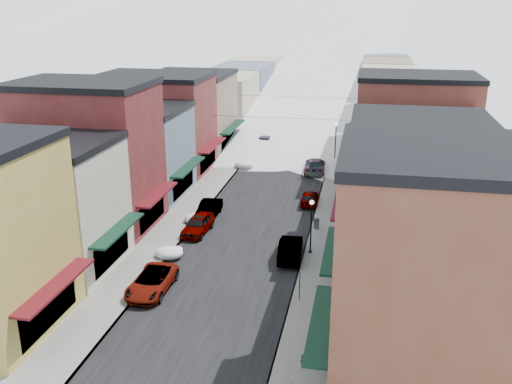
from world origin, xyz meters
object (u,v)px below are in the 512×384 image
at_px(car_green_sedan, 290,248).
at_px(trash_can, 316,224).
at_px(car_dark_hatch, 209,209).
at_px(car_white_suv, 152,282).
at_px(car_silver_sedan, 198,224).
at_px(streetlamp_near, 311,220).

relative_size(car_green_sedan, trash_can, 5.68).
xyz_separation_m(car_green_sedan, trash_can, (1.42, 5.96, -0.21)).
height_order(car_dark_hatch, car_green_sedan, car_green_sedan).
relative_size(car_white_suv, car_dark_hatch, 1.16).
xyz_separation_m(car_silver_sedan, streetlamp_near, (9.73, -2.37, 2.06)).
bearing_deg(car_dark_hatch, trash_can, -7.17).
xyz_separation_m(car_white_suv, trash_can, (9.84, 12.97, -0.14)).
bearing_deg(car_dark_hatch, car_green_sedan, -40.57).
distance_m(car_white_suv, streetlamp_near, 12.87).
height_order(trash_can, streetlamp_near, streetlamp_near).
distance_m(car_white_suv, car_silver_sedan, 10.40).
distance_m(car_green_sedan, streetlamp_near, 2.70).
xyz_separation_m(car_white_suv, car_dark_hatch, (0.00, 14.20, 0.02)).
bearing_deg(car_green_sedan, car_dark_hatch, -44.35).
bearing_deg(car_silver_sedan, car_dark_hatch, 95.13).
bearing_deg(car_dark_hatch, car_white_suv, -90.04).
bearing_deg(streetlamp_near, car_white_suv, -140.75).
xyz_separation_m(car_dark_hatch, streetlamp_near, (9.83, -6.17, 2.10)).
height_order(car_green_sedan, trash_can, car_green_sedan).
xyz_separation_m(car_white_suv, car_silver_sedan, (0.10, 10.40, 0.05)).
bearing_deg(car_green_sedan, streetlamp_near, -148.10).
relative_size(car_dark_hatch, streetlamp_near, 1.05).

